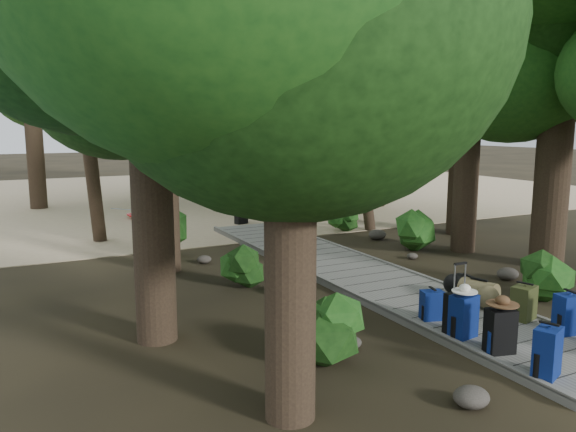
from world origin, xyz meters
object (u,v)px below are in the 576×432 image
duffel_right_black (468,288)px  kayak (139,215)px  backpack_left_d (432,304)px  backpack_left_a (547,350)px  backpack_left_b (500,329)px  backpack_right_d (524,301)px  backpack_right_c (569,312)px  lone_suitcase_on_sand (241,214)px  suitcase_on_boardwalk (458,313)px  duffel_right_khaki (478,292)px  backpack_left_c (464,314)px  sun_lounger (319,201)px

duffel_right_black → kayak: 12.02m
backpack_left_d → duffel_right_black: size_ratio=0.83×
backpack_left_a → backpack_left_b: 0.80m
backpack_right_d → kayak: bearing=87.2°
backpack_left_b → backpack_right_c: backpack_left_b is taller
lone_suitcase_on_sand → kayak: bearing=125.6°
backpack_left_a → suitcase_on_boardwalk: bearing=66.2°
lone_suitcase_on_sand → kayak: size_ratio=0.19×
backpack_left_d → duffel_right_khaki: bearing=28.5°
backpack_left_d → duffel_right_black: backpack_left_d is taller
backpack_left_d → backpack_right_d: size_ratio=0.85×
backpack_left_c → lone_suitcase_on_sand: bearing=75.6°
backpack_right_d → lone_suitcase_on_sand: size_ratio=0.97×
backpack_left_b → duffel_right_black: bearing=69.6°
backpack_left_b → backpack_right_c: bearing=16.5°
backpack_left_b → kayak: (-1.90, 13.54, -0.27)m
backpack_right_c → sun_lounger: 13.14m
backpack_left_b → backpack_left_d: size_ratio=1.31×
backpack_left_a → lone_suitcase_on_sand: 12.20m
duffel_right_black → sun_lounger: sun_lounger is taller
backpack_right_c → duffel_right_khaki: bearing=105.2°
backpack_left_d → sun_lounger: (4.51, 11.38, -0.03)m
suitcase_on_boardwalk → backpack_left_d: bearing=78.8°
backpack_left_d → kayak: bearing=116.6°
backpack_right_c → duffel_right_black: backpack_right_c is taller
duffel_right_khaki → kayak: 12.30m
backpack_left_a → backpack_right_d: (1.43, 1.56, -0.04)m
lone_suitcase_on_sand → sun_lounger: size_ratio=0.31×
backpack_right_c → backpack_left_a: bearing=-140.8°
kayak → backpack_left_a: bearing=-98.9°
backpack_right_c → duffel_right_black: (-0.08, 1.92, -0.13)m
backpack_right_c → backpack_right_d: 0.73m
backpack_left_b → backpack_left_d: (0.07, 1.43, -0.08)m
backpack_left_b → kayak: 13.68m
backpack_left_b → backpack_left_c: 0.65m
backpack_left_a → backpack_left_d: backpack_left_a is taller
backpack_right_c → kayak: backpack_right_c is taller
backpack_right_c → sun_lounger: size_ratio=0.33×
duffel_right_black → suitcase_on_boardwalk: bearing=-128.2°
sun_lounger → duffel_right_khaki: bearing=-109.4°
duffel_right_black → lone_suitcase_on_sand: 9.41m
backpack_right_d → sun_lounger: bearing=57.9°
backpack_left_a → duffel_right_khaki: 2.83m
backpack_left_b → backpack_left_a: bearing=-80.6°
backpack_left_c → kayak: 13.03m
duffel_right_black → suitcase_on_boardwalk: size_ratio=0.99×
backpack_left_d → backpack_right_d: (1.29, -0.66, 0.04)m
suitcase_on_boardwalk → sun_lounger: (4.61, 12.04, -0.09)m
backpack_left_c → duffel_right_black: 1.94m
backpack_left_b → suitcase_on_boardwalk: size_ratio=1.07×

